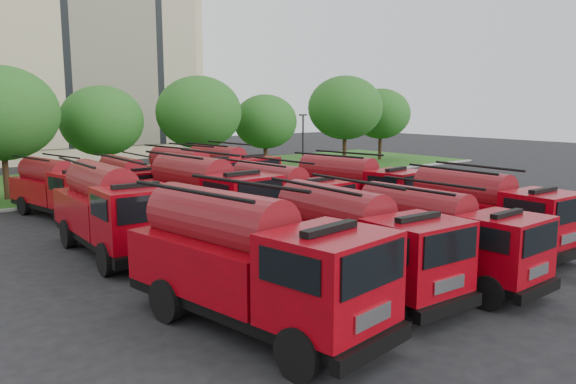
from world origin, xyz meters
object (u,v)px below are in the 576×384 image
object	(u,v)px
firefighter_4	(251,258)
fire_truck_7	(355,188)
fire_truck_3	(485,212)
fire_truck_9	(130,185)
fire_truck_1	(357,242)
fire_truck_6	(284,199)
fire_truck_10	(191,176)
fire_truck_2	(441,237)
fire_truck_4	(113,209)
fire_truck_5	(207,196)
fire_truck_8	(57,188)
fire_truck_11	(229,172)
fire_truck_0	(251,262)
firefighter_5	(334,211)

from	to	relation	value
firefighter_4	fire_truck_7	bearing A→B (deg)	-137.61
fire_truck_3	fire_truck_9	xyz separation A→B (m)	(-8.13, 16.75, -0.12)
fire_truck_1	fire_truck_9	distance (m)	17.22
fire_truck_6	fire_truck_10	xyz separation A→B (m)	(0.35, 9.63, 0.07)
fire_truck_2	fire_truck_4	size ratio (longest dim) A/B	0.88
fire_truck_9	fire_truck_6	bearing A→B (deg)	-67.74
fire_truck_5	fire_truck_7	distance (m)	7.89
fire_truck_8	fire_truck_11	size ratio (longest dim) A/B	0.93
fire_truck_0	fire_truck_5	distance (m)	11.05
fire_truck_2	fire_truck_11	xyz separation A→B (m)	(3.32, 18.59, 0.09)
fire_truck_2	fire_truck_4	bearing A→B (deg)	122.91
fire_truck_3	firefighter_4	bearing A→B (deg)	150.38
fire_truck_5	fire_truck_7	world-z (taller)	fire_truck_5
fire_truck_0	firefighter_5	world-z (taller)	fire_truck_0
fire_truck_5	fire_truck_9	distance (m)	7.39
fire_truck_5	firefighter_5	size ratio (longest dim) A/B	4.11
fire_truck_7	fire_truck_11	size ratio (longest dim) A/B	1.00
fire_truck_11	firefighter_4	size ratio (longest dim) A/B	3.79
fire_truck_1	firefighter_4	bearing A→B (deg)	95.90
fire_truck_1	fire_truck_2	world-z (taller)	fire_truck_1
fire_truck_0	fire_truck_5	world-z (taller)	fire_truck_0
fire_truck_3	firefighter_5	xyz separation A→B (m)	(1.00, 10.05, -1.63)
firefighter_5	fire_truck_6	bearing A→B (deg)	46.73
fire_truck_6	fire_truck_11	distance (m)	10.09
fire_truck_4	fire_truck_11	xyz separation A→B (m)	(10.59, 8.22, -0.12)
fire_truck_7	fire_truck_9	xyz separation A→B (m)	(-8.32, 9.10, -0.13)
fire_truck_9	fire_truck_10	distance (m)	4.04
firefighter_5	fire_truck_4	bearing A→B (deg)	26.98
fire_truck_0	fire_truck_3	world-z (taller)	fire_truck_0
fire_truck_4	firefighter_5	world-z (taller)	fire_truck_4
fire_truck_0	fire_truck_6	distance (m)	11.18
fire_truck_10	fire_truck_1	bearing A→B (deg)	-110.91
fire_truck_1	fire_truck_4	distance (m)	10.36
fire_truck_5	fire_truck_8	xyz separation A→B (m)	(-4.12, 8.65, -0.28)
fire_truck_8	firefighter_4	size ratio (longest dim) A/B	3.53
fire_truck_3	fire_truck_8	world-z (taller)	fire_truck_3
fire_truck_7	fire_truck_8	bearing A→B (deg)	128.77
fire_truck_5	firefighter_4	size ratio (longest dim) A/B	4.08
fire_truck_6	fire_truck_9	xyz separation A→B (m)	(-3.66, 9.19, -0.08)
fire_truck_6	fire_truck_5	bearing A→B (deg)	144.77
fire_truck_6	fire_truck_8	bearing A→B (deg)	120.25
fire_truck_3	fire_truck_7	distance (m)	7.66
fire_truck_4	fire_truck_6	size ratio (longest dim) A/B	1.11
fire_truck_1	fire_truck_3	xyz separation A→B (m)	(7.77, 0.46, -0.04)
fire_truck_0	fire_truck_9	distance (m)	17.88
fire_truck_6	firefighter_4	xyz separation A→B (m)	(-3.68, -2.59, -1.59)
fire_truck_5	fire_truck_0	bearing A→B (deg)	-118.46
fire_truck_3	fire_truck_0	bearing A→B (deg)	-174.88
fire_truck_2	fire_truck_9	xyz separation A→B (m)	(-3.35, 18.15, -0.06)
fire_truck_6	fire_truck_9	distance (m)	9.89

